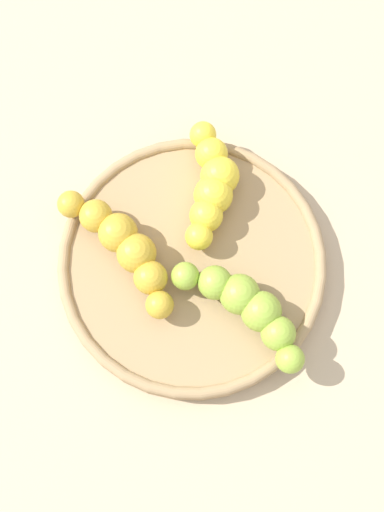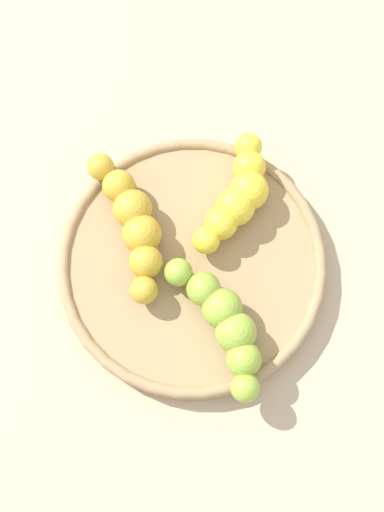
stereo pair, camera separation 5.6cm
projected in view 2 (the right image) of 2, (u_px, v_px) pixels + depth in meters
ground_plane at (192, 268)px, 0.60m from camera, size 2.40×2.40×0.00m
fruit_bowl at (192, 264)px, 0.59m from camera, size 0.23×0.23×0.02m
banana_spotted at (133, 223)px, 0.57m from camera, size 0.08×0.12×0.03m
banana_green at (224, 323)px, 0.55m from camera, size 0.07×0.12×0.03m
banana_yellow at (238, 197)px, 0.58m from camera, size 0.11×0.06×0.03m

